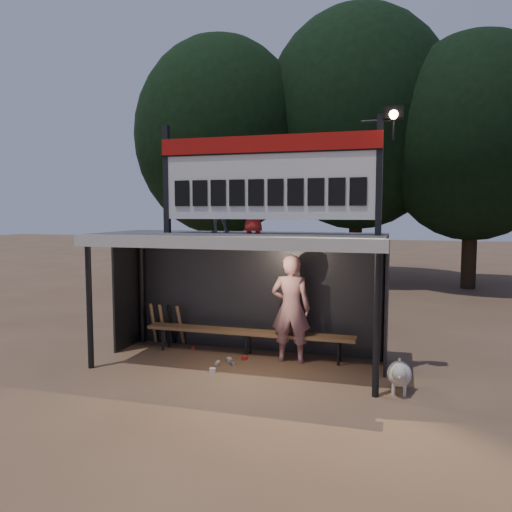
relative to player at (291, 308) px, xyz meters
The scene contains 13 objects.
ground 1.35m from the player, 153.45° to the right, with size 80.00×80.00×0.00m, color brown.
player is the anchor object (origin of this frame).
child_a 2.23m from the player, 169.80° to the right, with size 0.44×0.34×0.90m, color slate.
child_b 1.90m from the player, 150.59° to the right, with size 0.42×0.27×0.85m, color #A21C18.
dugout_shelter 1.23m from the player, 168.12° to the right, with size 5.10×2.08×2.32m.
scoreboard_assembly 2.41m from the player, 123.53° to the right, with size 4.10×0.27×1.99m.
bench 1.01m from the player, behind, with size 4.00×0.35×0.48m.
tree_left 11.65m from the player, 116.82° to the left, with size 6.46×6.46×9.27m.
tree_mid 12.24m from the player, 89.19° to the left, with size 7.22×7.22×10.36m.
tree_right 11.69m from the player, 67.59° to the left, with size 6.08×6.08×8.72m.
dog 2.27m from the player, 28.91° to the right, with size 0.36×0.81×0.49m.
bats 2.73m from the player, behind, with size 0.67×0.35×0.84m.
litter 1.56m from the player, 162.50° to the right, with size 1.32×1.35×0.08m.
Camera 1 is at (2.70, -8.20, 2.72)m, focal length 35.00 mm.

